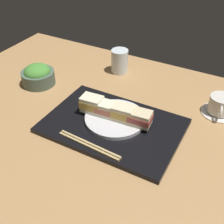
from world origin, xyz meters
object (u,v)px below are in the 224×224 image
Objects in this scene: sandwich_nearmost at (92,104)px; sandwich_farmost at (140,118)px; sandwich_plate at (115,118)px; sandwich_inner_near at (107,109)px; sandwich_inner_far at (123,113)px; coffee_cup at (220,106)px; salad_bowl at (38,75)px; chopsticks_pair at (89,145)px; drinking_glass at (120,61)px.

sandwich_farmost is at bearing 4.31° from sandwich_nearmost.
sandwich_plate is 9.30cm from sandwich_nearmost.
sandwich_nearmost is 5.79cm from sandwich_inner_near.
sandwich_nearmost reaches higher than sandwich_plate.
sandwich_inner_far reaches higher than coffee_cup.
chopsticks_pair is (38.54, -22.56, -1.88)cm from salad_bowl.
coffee_cup is at bearing 12.29° from salad_bowl.
coffee_cup reaches higher than sandwich_plate.
sandwich_plate is 40.32cm from salad_bowl.
sandwich_inner_near is 0.62× the size of coffee_cup.
sandwich_plate is 2.65× the size of sandwich_farmost.
sandwich_plate is 35.74cm from drinking_glass.
drinking_glass reaches higher than sandwich_farmost.
sandwich_plate is 2.61× the size of sandwich_inner_near.
salad_bowl is (-36.66, 7.93, -1.40)cm from sandwich_inner_near.
coffee_cup is (26.51, 22.52, -2.29)cm from sandwich_inner_far.
sandwich_farmost is 48.72cm from salad_bowl.
salad_bowl is at bearing 167.79° from sandwich_inner_near.
salad_bowl is 44.70cm from chopsticks_pair.
salad_bowl is (-30.90, 8.37, -1.80)cm from sandwich_nearmost.
sandwich_nearmost reaches higher than sandwich_farmost.
sandwich_inner_near is 1.02× the size of sandwich_farmost.
sandwich_inner_far is at bearing 4.31° from sandwich_plate.
salad_bowl is at bearing 171.66° from sandwich_farmost.
salad_bowl is (-48.18, 7.06, -1.45)cm from sandwich_farmost.
chopsticks_pair is 1.73× the size of coffee_cup.
sandwich_plate is 2.62× the size of sandwich_nearmost.
chopsticks_pair is at bearing -121.88° from sandwich_farmost.
sandwich_inner_near is at bearing -144.57° from coffee_cup.
sandwich_farmost is at bearing 4.31° from sandwich_inner_near.
sandwich_inner_near is at bearing -175.69° from sandwich_plate.
coffee_cup is at bearing 35.43° from sandwich_inner_near.
sandwich_farmost is (5.76, 0.43, -0.20)cm from sandwich_inner_far.
chopsticks_pair is (-1.00, -14.85, -0.30)cm from sandwich_plate.
sandwich_inner_near is 0.78× the size of drinking_glass.
chopsticks_pair is at bearing -82.66° from sandwich_inner_near.
sandwich_inner_near is 11.56cm from sandwich_farmost.
drinking_glass reaches higher than sandwich_inner_near.
drinking_glass is (-15.20, 32.23, 2.77)cm from sandwich_plate.
sandwich_nearmost is 11.56cm from sandwich_inner_far.
sandwich_plate reaches higher than chopsticks_pair.
chopsticks_pair is (7.64, -14.20, -3.68)cm from sandwich_nearmost.
sandwich_farmost is 30.37cm from coffee_cup.
sandwich_inner_near reaches higher than chopsticks_pair.
coffee_cup is at bearing -12.02° from drinking_glass.
sandwich_inner_far is (5.76, 0.43, 0.24)cm from sandwich_inner_near.
sandwich_inner_far is (11.52, 0.87, -0.16)cm from sandwich_nearmost.
sandwich_plate is at bearing -175.69° from sandwich_farmost.
salad_bowl reaches higher than sandwich_inner_near.
sandwich_nearmost is 1.04× the size of sandwich_inner_far.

